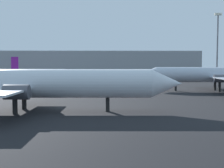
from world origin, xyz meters
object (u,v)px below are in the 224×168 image
airplane_at_gate (29,84)px  light_mast_right (217,44)px  airplane_on_taxiway (213,74)px  airplane_distant (38,73)px

airplane_at_gate → light_mast_right: (47.39, 63.17, 9.36)m
airplane_on_taxiway → light_mast_right: 38.38m
light_mast_right → airplane_distant: bearing=-178.2°
airplane_on_taxiway → light_mast_right: size_ratio=1.38×
airplane_at_gate → light_mast_right: bearing=54.3°
airplane_at_gate → airplane_on_taxiway: (33.73, 28.50, 0.19)m
airplane_at_gate → airplane_distant: bearing=102.8°
airplane_distant → light_mast_right: light_mast_right is taller
airplane_on_taxiway → airplane_distant: bearing=-29.9°
airplane_at_gate → airplane_on_taxiway: bearing=41.3°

